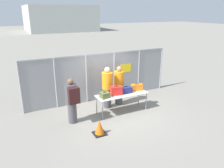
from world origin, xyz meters
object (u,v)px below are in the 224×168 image
Objects in this scene: suitcase_olive at (105,95)px; traveler_hooded at (72,99)px; utility_trailer at (103,81)px; traffic_cone at (99,127)px; suitcase_orange at (137,87)px; suitcase_navy at (126,90)px; suitcase_red at (116,91)px; security_worker_near at (107,87)px; security_worker_far at (119,85)px; inspection_table at (122,95)px.

traveler_hooded is at bearing 179.92° from suitcase_olive.
utility_trailer is 7.71× the size of traffic_cone.
traveler_hooded is at bearing -176.80° from suitcase_orange.
suitcase_olive is 0.73× the size of suitcase_navy.
suitcase_red is 0.27× the size of security_worker_near.
suitcase_olive is at bearing 57.42° from traffic_cone.
suitcase_orange is at bearing 2.04° from suitcase_navy.
security_worker_far is (1.07, 0.83, 0.01)m from suitcase_olive.
security_worker_near is (-0.12, 0.61, -0.02)m from suitcase_red.
security_worker_near is at bearing 135.15° from suitcase_navy.
suitcase_red is 3.14m from utility_trailer.
security_worker_far is 3.25× the size of traffic_cone.
traveler_hooded reaches higher than inspection_table.
security_worker_far is (0.05, 0.69, -0.01)m from suitcase_navy.
suitcase_red is 0.90m from security_worker_far.
suitcase_red is at bearing 87.51° from security_worker_near.
suitcase_orange is (0.77, 0.10, 0.19)m from inspection_table.
traveler_hooded is 1.89m from security_worker_near.
security_worker_near is 3.38× the size of traffic_cone.
security_worker_far is at bearing 85.60° from suitcase_navy.
security_worker_far is (-0.50, 0.67, -0.02)m from suitcase_orange.
traveler_hooded is (-1.31, 0.00, 0.06)m from suitcase_olive.
traffic_cone is (-1.54, -1.21, -0.47)m from inspection_table.
inspection_table is 0.30m from suitcase_navy.
traffic_cone is at bearing 44.58° from security_worker_near.
suitcase_red is 0.95× the size of suitcase_orange.
utility_trailer is at bearing -123.35° from security_worker_near.
suitcase_orange is 0.30× the size of traveler_hooded.
inspection_table is 0.82m from suitcase_olive.
security_worker_near reaches higher than security_worker_far.
security_worker_near is 1.04× the size of security_worker_far.
suitcase_olive is at bearing -175.76° from inspection_table.
suitcase_navy is at bearing 9.46° from traveler_hooded.
suitcase_red is (-0.24, 0.04, 0.23)m from inspection_table.
suitcase_orange reaches higher than suitcase_navy.
inspection_table is at bearing -99.74° from utility_trailer.
utility_trailer is at bearing 75.72° from suitcase_red.
suitcase_red reaches higher than traffic_cone.
suitcase_navy is (0.22, 0.08, 0.18)m from inspection_table.
suitcase_orange is 1.26m from security_worker_near.
security_worker_far is at bearing 47.67° from traffic_cone.
security_worker_far is at bearing 177.52° from security_worker_near.
suitcase_red reaches higher than utility_trailer.
traveler_hooded is 2.52m from security_worker_far.
traffic_cone is (0.57, -1.16, -0.70)m from traveler_hooded.
utility_trailer is 4.73m from traffic_cone.
security_worker_near is 0.44× the size of utility_trailer.
suitcase_orange is (0.55, 0.02, 0.01)m from suitcase_navy.
suitcase_red is at bearing 169.73° from inspection_table.
suitcase_orange is at bearing 140.77° from security_worker_near.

